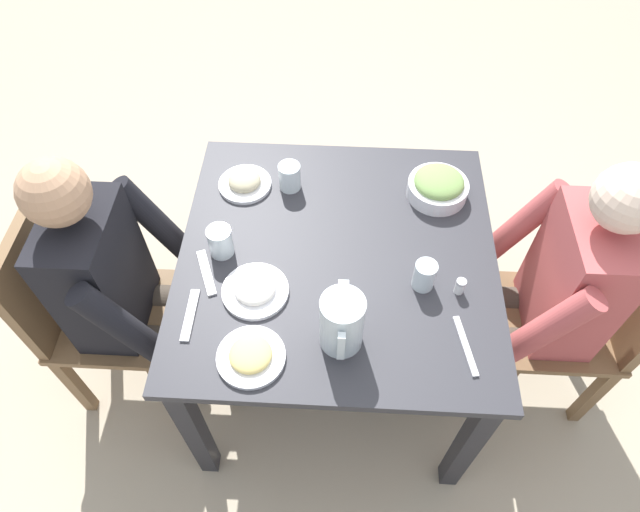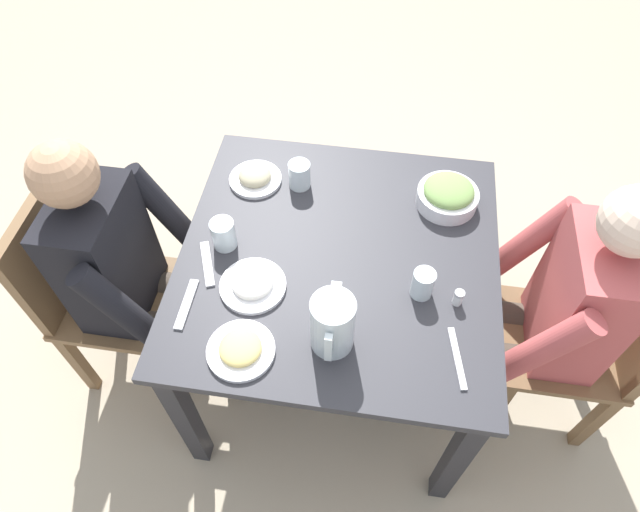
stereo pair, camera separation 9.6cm
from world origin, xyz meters
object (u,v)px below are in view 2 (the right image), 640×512
object	(u,v)px
chair_far	(593,338)
chair_near	(94,287)
plate_fries	(241,349)
water_glass_by_pitcher	(299,175)
plate_beans	(255,177)
salt_shaker	(458,298)
diner_far	(545,307)
plate_yoghurt	(253,284)
salad_bowl	(448,195)
diner_near	(138,271)
dining_table	(338,276)
water_glass_near_right	(423,284)
water_glass_far_left	(223,234)
water_pitcher	(332,324)

from	to	relation	value
chair_far	chair_near	bearing A→B (deg)	-88.09
plate_fries	water_glass_by_pitcher	bearing A→B (deg)	175.53
plate_beans	salt_shaker	world-z (taller)	salt_shaker
diner_far	plate_yoghurt	distance (m)	0.92
salad_bowl	chair_near	bearing A→B (deg)	-74.10
diner_near	diner_far	bearing A→B (deg)	92.50
dining_table	water_glass_by_pitcher	bearing A→B (deg)	-148.49
water_glass_near_right	dining_table	bearing A→B (deg)	-111.67
diner_near	water_glass_far_left	bearing A→B (deg)	101.41
dining_table	chair_near	xyz separation A→B (m)	(0.07, -0.86, -0.15)
water_glass_by_pitcher	salt_shaker	size ratio (longest dim) A/B	1.75
dining_table	water_pitcher	xyz separation A→B (m)	(0.30, 0.02, 0.21)
plate_yoghurt	plate_fries	bearing A→B (deg)	3.98
plate_yoghurt	salt_shaker	xyz separation A→B (m)	(-0.03, 0.60, 0.01)
diner_near	plate_fries	xyz separation A→B (m)	(0.30, 0.44, 0.14)
diner_near	plate_yoghurt	xyz separation A→B (m)	(0.08, 0.42, 0.14)
chair_far	salt_shaker	world-z (taller)	chair_far
chair_near	salad_bowl	world-z (taller)	chair_near
salad_bowl	water_glass_far_left	size ratio (longest dim) A/B	2.00
plate_beans	water_glass_near_right	world-z (taller)	water_glass_near_right
water_pitcher	water_glass_by_pitcher	distance (m)	0.61
diner_far	salt_shaker	world-z (taller)	diner_far
water_glass_by_pitcher	diner_near	bearing A→B (deg)	-54.31
plate_yoghurt	plate_beans	size ratio (longest dim) A/B	1.10
water_pitcher	salt_shaker	bearing A→B (deg)	117.62
plate_beans	diner_far	bearing A→B (deg)	73.68
water_glass_by_pitcher	salt_shaker	bearing A→B (deg)	53.01
diner_far	salad_bowl	size ratio (longest dim) A/B	5.76
water_glass_far_left	diner_near	bearing A→B (deg)	-78.59
chair_far	plate_fries	world-z (taller)	chair_far
chair_near	chair_far	bearing A→B (deg)	91.91
chair_far	plate_fries	distance (m)	1.18
chair_near	water_glass_by_pitcher	bearing A→B (deg)	116.88
chair_far	water_glass_by_pitcher	world-z (taller)	chair_far
water_glass_far_left	chair_near	bearing A→B (deg)	-83.13
water_pitcher	plate_fries	world-z (taller)	water_pitcher
water_glass_by_pitcher	chair_near	bearing A→B (deg)	-63.12
salad_bowl	water_glass_far_left	bearing A→B (deg)	-67.86
dining_table	diner_near	xyz separation A→B (m)	(0.07, -0.66, -0.01)
chair_near	plate_beans	size ratio (longest dim) A/B	4.81
water_glass_near_right	water_glass_by_pitcher	world-z (taller)	same
dining_table	water_glass_by_pitcher	size ratio (longest dim) A/B	10.39
chair_far	water_glass_far_left	distance (m)	1.26
diner_near	water_glass_far_left	distance (m)	0.35
plate_yoghurt	water_glass_near_right	xyz separation A→B (m)	(-0.05, 0.49, 0.03)
dining_table	plate_fries	distance (m)	0.45
plate_yoghurt	salt_shaker	world-z (taller)	salt_shaker
dining_table	chair_far	world-z (taller)	chair_far
plate_yoghurt	dining_table	bearing A→B (deg)	123.24
chair_far	plate_fries	size ratio (longest dim) A/B	4.57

